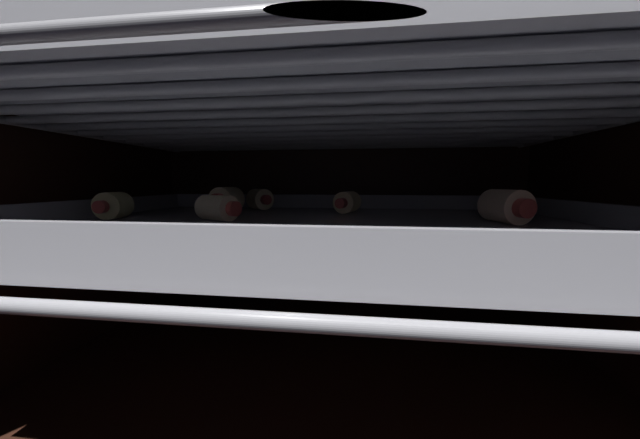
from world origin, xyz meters
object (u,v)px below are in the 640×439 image
object	(u,v)px
pig_in_blanket_upper_7	(482,107)
pig_in_blanket_upper_2	(555,90)
pig_in_blanket_lower_1	(505,206)
pig_in_blanket_lower_2	(347,202)
pig_in_blanket_upper_3	(615,35)
pig_in_blanket_upper_0	(358,82)
pig_in_blanket_upper_5	(284,82)
pig_in_blanket_upper_6	(186,106)
baking_tray_upper	(319,115)
oven_rack_lower	(319,237)
pig_in_blanket_lower_0	(218,208)
pig_in_blanket_lower_3	(112,206)
pig_in_blanket_lower_4	(260,199)
pig_in_blanket_upper_1	(286,53)
pig_in_blanket_upper_4	(154,99)
pig_in_blanket_lower_5	(227,200)
oven_rack_upper	(319,124)
baking_tray_lower	(319,226)

from	to	relation	value
pig_in_blanket_upper_7	pig_in_blanket_upper_2	bearing A→B (deg)	-65.34
pig_in_blanket_lower_1	pig_in_blanket_lower_2	xyz separation A→B (cm)	(-15.24, 8.04, -0.24)
pig_in_blanket_upper_2	pig_in_blanket_upper_3	world-z (taller)	pig_in_blanket_upper_3
pig_in_blanket_upper_0	pig_in_blanket_upper_3	world-z (taller)	same
pig_in_blanket_upper_5	pig_in_blanket_upper_6	world-z (taller)	pig_in_blanket_upper_6
baking_tray_upper	pig_in_blanket_upper_5	bearing A→B (deg)	-113.29
pig_in_blanket_lower_2	pig_in_blanket_upper_2	distance (cm)	22.69
oven_rack_lower	pig_in_blanket_upper_0	xyz separation A→B (cm)	(3.63, -3.75, 13.20)
pig_in_blanket_lower_0	pig_in_blanket_upper_5	xyz separation A→B (cm)	(8.26, -5.08, 10.30)
pig_in_blanket_lower_3	pig_in_blanket_upper_2	bearing A→B (deg)	0.45
pig_in_blanket_lower_4	pig_in_blanket_upper_7	xyz separation A→B (cm)	(26.99, -5.83, 10.43)
pig_in_blanket_upper_1	pig_in_blanket_upper_4	distance (cm)	17.43
pig_in_blanket_lower_5	oven_rack_upper	world-z (taller)	oven_rack_upper
pig_in_blanket_lower_1	pig_in_blanket_upper_3	bearing A→B (deg)	-91.01
pig_in_blanket_upper_0	pig_in_blanket_lower_2	bearing A→B (deg)	95.74
pig_in_blanket_upper_2	baking_tray_upper	bearing A→B (deg)	-179.88
pig_in_blanket_lower_2	pig_in_blanket_lower_4	xyz separation A→B (cm)	(-12.46, 3.17, 0.12)
pig_in_blanket_upper_5	pig_in_blanket_lower_5	bearing A→B (deg)	129.41
pig_in_blanket_upper_2	pig_in_blanket_lower_0	bearing A→B (deg)	179.70
pig_in_blanket_upper_1	pig_in_blanket_upper_3	size ratio (longest dim) A/B	1.02
pig_in_blanket_upper_2	pig_in_blanket_lower_3	bearing A→B (deg)	-179.55
pig_in_blanket_upper_1	pig_in_blanket_upper_3	distance (cm)	17.91
baking_tray_lower	pig_in_blanket_lower_2	bearing A→B (deg)	76.94
pig_in_blanket_lower_2	pig_in_blanket_upper_7	world-z (taller)	pig_in_blanket_upper_7
pig_in_blanket_lower_2	pig_in_blanket_upper_2	world-z (taller)	pig_in_blanket_upper_2
oven_rack_upper	pig_in_blanket_upper_6	xyz separation A→B (cm)	(-14.78, 2.86, 2.72)
pig_in_blanket_lower_3	pig_in_blanket_upper_7	world-z (taller)	pig_in_blanket_upper_7
pig_in_blanket_lower_0	baking_tray_upper	size ratio (longest dim) A/B	0.11
pig_in_blanket_upper_7	pig_in_blanket_lower_5	bearing A→B (deg)	177.46
pig_in_blanket_lower_2	pig_in_blanket_upper_3	distance (cm)	27.09
pig_in_blanket_upper_3	pig_in_blanket_upper_2	bearing A→B (deg)	75.01
oven_rack_lower	pig_in_blanket_lower_0	xyz separation A→B (cm)	(-10.36, 0.20, 2.78)
pig_in_blanket_lower_4	pig_in_blanket_upper_1	size ratio (longest dim) A/B	0.75
pig_in_blanket_lower_0	pig_in_blanket_lower_4	distance (cm)	12.76
pig_in_blanket_lower_0	pig_in_blanket_upper_6	xyz separation A→B (cm)	(-4.42, 2.66, 10.68)
oven_rack_lower	pig_in_blanket_lower_5	bearing A→B (deg)	147.07
pig_in_blanket_lower_5	pig_in_blanket_upper_4	bearing A→B (deg)	-104.31
pig_in_blanket_lower_2	pig_in_blanket_lower_4	distance (cm)	12.86
oven_rack_lower	pig_in_blanket_upper_0	bearing A→B (deg)	-45.94
baking_tray_lower	baking_tray_upper	bearing A→B (deg)	0.00
oven_rack_upper	pig_in_blanket_upper_5	xyz separation A→B (cm)	(-2.10, -4.88, 2.34)
baking_tray_lower	pig_in_blanket_upper_0	bearing A→B (deg)	-45.94
pig_in_blanket_lower_0	pig_in_blanket_upper_3	xyz separation A→B (cm)	(27.65, -10.47, 10.37)
oven_rack_lower	pig_in_blanket_upper_6	world-z (taller)	pig_in_blanket_upper_6
pig_in_blanket_upper_5	pig_in_blanket_lower_1	bearing A→B (deg)	18.66
pig_in_blanket_upper_4	pig_in_blanket_upper_7	world-z (taller)	pig_in_blanket_upper_7
pig_in_blanket_upper_3	pig_in_blanket_upper_6	size ratio (longest dim) A/B	0.97
pig_in_blanket_lower_2	baking_tray_upper	xyz separation A→B (cm)	(-2.27, -9.78, 8.75)
pig_in_blanket_lower_3	pig_in_blanket_upper_6	size ratio (longest dim) A/B	0.84
pig_in_blanket_upper_5	pig_in_blanket_lower_2	bearing A→B (deg)	73.41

